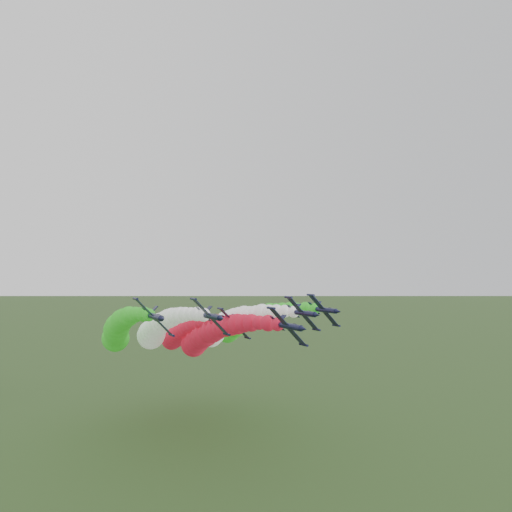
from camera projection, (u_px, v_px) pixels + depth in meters
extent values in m
cylinder|color=black|center=(287.00, 326.00, 93.14)|extent=(1.63, 9.43, 1.63)
cone|color=black|center=(304.00, 329.00, 88.22)|extent=(1.48, 1.89, 1.48)
cone|color=black|center=(274.00, 323.00, 97.69)|extent=(1.48, 0.94, 1.48)
ellipsoid|color=black|center=(295.00, 325.00, 91.43)|extent=(1.05, 1.97, 1.05)
cube|color=black|center=(288.00, 327.00, 92.90)|extent=(7.14, 1.99, 7.26)
cylinder|color=black|center=(271.00, 308.00, 91.39)|extent=(0.65, 2.73, 0.65)
cylinder|color=black|center=(304.00, 345.00, 94.41)|extent=(0.65, 2.73, 0.65)
cube|color=black|center=(281.00, 319.00, 97.10)|extent=(1.82, 1.57, 1.79)
cube|color=black|center=(277.00, 323.00, 96.73)|extent=(2.87, 1.15, 2.91)
sphere|color=red|center=(278.00, 324.00, 96.39)|extent=(2.71, 2.71, 2.71)
sphere|color=red|center=(268.00, 323.00, 99.83)|extent=(3.34, 3.34, 3.34)
sphere|color=red|center=(259.00, 323.00, 103.28)|extent=(3.01, 3.01, 3.01)
sphere|color=red|center=(251.00, 323.00, 106.75)|extent=(3.81, 3.81, 3.81)
sphere|color=red|center=(244.00, 323.00, 110.25)|extent=(4.07, 4.07, 4.07)
sphere|color=red|center=(238.00, 324.00, 113.77)|extent=(4.76, 4.76, 4.76)
sphere|color=red|center=(232.00, 325.00, 117.30)|extent=(5.01, 5.01, 5.01)
sphere|color=red|center=(226.00, 326.00, 120.86)|extent=(5.12, 5.12, 5.12)
sphere|color=red|center=(221.00, 328.00, 124.44)|extent=(4.99, 4.99, 4.99)
sphere|color=red|center=(217.00, 329.00, 128.05)|extent=(5.69, 5.69, 5.69)
sphere|color=red|center=(213.00, 331.00, 131.67)|extent=(6.34, 6.34, 6.34)
sphere|color=red|center=(209.00, 332.00, 135.32)|extent=(5.91, 5.91, 5.91)
sphere|color=red|center=(206.00, 334.00, 138.99)|extent=(7.03, 7.03, 7.03)
sphere|color=red|center=(203.00, 336.00, 142.68)|extent=(7.06, 7.06, 7.06)
sphere|color=red|center=(200.00, 338.00, 146.39)|extent=(6.86, 6.86, 6.86)
sphere|color=red|center=(198.00, 340.00, 150.12)|extent=(7.59, 7.59, 7.59)
sphere|color=red|center=(196.00, 342.00, 153.88)|extent=(7.17, 7.17, 7.17)
sphere|color=red|center=(194.00, 344.00, 157.66)|extent=(8.12, 8.12, 8.12)
cylinder|color=black|center=(210.00, 316.00, 97.82)|extent=(1.63, 9.43, 1.63)
cone|color=black|center=(222.00, 318.00, 92.90)|extent=(1.48, 1.89, 1.48)
cone|color=black|center=(201.00, 314.00, 102.37)|extent=(1.48, 0.94, 1.48)
ellipsoid|color=black|center=(216.00, 315.00, 96.11)|extent=(1.05, 1.97, 1.05)
cube|color=black|center=(210.00, 317.00, 97.58)|extent=(7.14, 1.99, 7.26)
cylinder|color=black|center=(193.00, 299.00, 96.07)|extent=(0.65, 2.73, 0.65)
cylinder|color=black|center=(227.00, 334.00, 99.09)|extent=(0.65, 2.73, 0.65)
cube|color=black|center=(207.00, 310.00, 101.78)|extent=(1.82, 1.57, 1.79)
cube|color=black|center=(203.00, 314.00, 101.41)|extent=(2.87, 1.15, 2.91)
sphere|color=white|center=(204.00, 315.00, 101.07)|extent=(2.79, 2.79, 2.79)
sphere|color=white|center=(197.00, 314.00, 104.51)|extent=(2.99, 2.99, 2.99)
sphere|color=white|center=(191.00, 314.00, 107.96)|extent=(2.88, 2.88, 2.88)
sphere|color=white|center=(185.00, 314.00, 111.43)|extent=(3.26, 3.26, 3.26)
sphere|color=white|center=(180.00, 315.00, 114.93)|extent=(3.74, 3.74, 3.74)
sphere|color=white|center=(176.00, 316.00, 118.45)|extent=(4.02, 4.02, 4.02)
sphere|color=white|center=(172.00, 317.00, 121.98)|extent=(4.65, 4.65, 4.65)
sphere|color=white|center=(168.00, 319.00, 125.54)|extent=(4.94, 4.94, 4.94)
sphere|color=white|center=(165.00, 320.00, 129.12)|extent=(4.97, 4.97, 4.97)
sphere|color=white|center=(163.00, 322.00, 132.73)|extent=(5.17, 5.17, 5.17)
sphere|color=white|center=(160.00, 324.00, 136.35)|extent=(5.90, 5.90, 5.90)
sphere|color=white|center=(158.00, 325.00, 140.00)|extent=(6.26, 6.26, 6.26)
sphere|color=white|center=(156.00, 327.00, 143.67)|extent=(6.42, 6.42, 6.42)
sphere|color=white|center=(154.00, 329.00, 147.36)|extent=(6.95, 6.95, 6.95)
sphere|color=white|center=(153.00, 331.00, 151.07)|extent=(7.74, 7.74, 7.74)
sphere|color=white|center=(152.00, 333.00, 154.80)|extent=(8.51, 8.51, 8.51)
sphere|color=white|center=(151.00, 335.00, 158.56)|extent=(8.69, 8.69, 8.69)
sphere|color=white|center=(150.00, 338.00, 162.34)|extent=(7.50, 7.50, 7.50)
cylinder|color=black|center=(303.00, 313.00, 106.78)|extent=(1.63, 9.43, 1.63)
cone|color=black|center=(317.00, 315.00, 101.86)|extent=(1.48, 1.89, 1.48)
cone|color=black|center=(290.00, 311.00, 111.33)|extent=(1.48, 0.94, 1.48)
ellipsoid|color=black|center=(309.00, 312.00, 105.07)|extent=(1.05, 1.97, 1.05)
cube|color=black|center=(303.00, 314.00, 106.54)|extent=(7.14, 1.99, 7.26)
cylinder|color=black|center=(288.00, 297.00, 105.03)|extent=(0.65, 2.73, 0.65)
cylinder|color=black|center=(316.00, 330.00, 108.05)|extent=(0.65, 2.73, 0.65)
cube|color=black|center=(296.00, 308.00, 110.74)|extent=(1.82, 1.57, 1.79)
cube|color=black|center=(293.00, 311.00, 110.37)|extent=(2.87, 1.15, 2.91)
sphere|color=white|center=(293.00, 312.00, 110.03)|extent=(2.62, 2.62, 2.62)
sphere|color=white|center=(285.00, 311.00, 113.47)|extent=(2.90, 2.90, 2.90)
sphere|color=white|center=(276.00, 311.00, 116.92)|extent=(3.22, 3.22, 3.22)
sphere|color=white|center=(269.00, 312.00, 120.39)|extent=(3.42, 3.42, 3.42)
sphere|color=white|center=(262.00, 312.00, 123.89)|extent=(4.27, 4.27, 4.27)
sphere|color=white|center=(256.00, 313.00, 127.41)|extent=(4.07, 4.07, 4.07)
sphere|color=white|center=(250.00, 315.00, 130.94)|extent=(4.43, 4.43, 4.43)
sphere|color=white|center=(244.00, 316.00, 134.50)|extent=(5.53, 5.53, 5.53)
sphere|color=white|center=(239.00, 317.00, 138.08)|extent=(5.79, 5.79, 5.79)
sphere|color=white|center=(235.00, 319.00, 141.69)|extent=(6.32, 6.32, 6.32)
sphere|color=white|center=(231.00, 321.00, 145.31)|extent=(6.55, 6.55, 6.55)
sphere|color=white|center=(227.00, 323.00, 148.96)|extent=(7.16, 7.16, 7.16)
sphere|color=white|center=(224.00, 324.00, 152.63)|extent=(6.88, 6.88, 6.88)
sphere|color=white|center=(221.00, 326.00, 156.32)|extent=(6.41, 6.41, 6.41)
sphere|color=white|center=(218.00, 328.00, 160.03)|extent=(6.50, 6.50, 6.50)
sphere|color=white|center=(215.00, 330.00, 163.76)|extent=(7.01, 7.01, 7.01)
sphere|color=white|center=(213.00, 332.00, 167.52)|extent=(8.52, 8.52, 8.52)
sphere|color=white|center=(211.00, 334.00, 171.30)|extent=(8.66, 8.66, 8.66)
cylinder|color=black|center=(154.00, 316.00, 95.28)|extent=(1.63, 9.43, 1.63)
cone|color=black|center=(163.00, 319.00, 90.35)|extent=(1.48, 1.89, 1.48)
cone|color=black|center=(147.00, 314.00, 99.83)|extent=(1.48, 0.94, 1.48)
ellipsoid|color=black|center=(159.00, 316.00, 93.57)|extent=(1.05, 1.97, 1.05)
cube|color=black|center=(154.00, 317.00, 95.04)|extent=(7.14, 1.99, 7.26)
cylinder|color=black|center=(136.00, 299.00, 93.52)|extent=(0.65, 2.73, 0.65)
cylinder|color=black|center=(172.00, 335.00, 96.55)|extent=(0.65, 2.73, 0.65)
cube|color=black|center=(153.00, 310.00, 99.23)|extent=(1.82, 1.57, 1.79)
cube|color=black|center=(149.00, 314.00, 98.86)|extent=(2.87, 1.15, 2.91)
sphere|color=green|center=(149.00, 315.00, 98.53)|extent=(2.59, 2.59, 2.59)
sphere|color=green|center=(144.00, 314.00, 101.96)|extent=(3.09, 3.09, 3.09)
sphere|color=green|center=(139.00, 314.00, 105.42)|extent=(2.95, 2.95, 2.95)
sphere|color=green|center=(135.00, 315.00, 108.89)|extent=(3.43, 3.43, 3.43)
sphere|color=green|center=(132.00, 315.00, 112.38)|extent=(3.41, 3.41, 3.41)
sphere|color=green|center=(129.00, 316.00, 115.90)|extent=(4.65, 4.65, 4.65)
sphere|color=green|center=(126.00, 318.00, 119.44)|extent=(4.44, 4.44, 4.44)
sphere|color=green|center=(124.00, 319.00, 123.00)|extent=(5.30, 5.30, 5.30)
sphere|color=green|center=(122.00, 320.00, 126.58)|extent=(5.77, 5.77, 5.77)
sphere|color=green|center=(120.00, 322.00, 130.18)|extent=(5.36, 5.36, 5.36)
sphere|color=green|center=(119.00, 324.00, 133.81)|extent=(5.49, 5.49, 5.49)
sphere|color=green|center=(118.00, 326.00, 137.45)|extent=(6.84, 6.84, 6.84)
sphere|color=green|center=(117.00, 328.00, 141.12)|extent=(5.96, 5.96, 5.96)
sphere|color=green|center=(116.00, 330.00, 144.81)|extent=(7.41, 7.41, 7.41)
sphere|color=green|center=(116.00, 332.00, 148.52)|extent=(7.11, 7.11, 7.11)
sphere|color=green|center=(116.00, 334.00, 152.26)|extent=(6.96, 6.96, 6.96)
sphere|color=green|center=(116.00, 336.00, 156.02)|extent=(7.12, 7.12, 7.12)
sphere|color=green|center=(116.00, 338.00, 159.80)|extent=(8.72, 8.72, 8.72)
cylinder|color=black|center=(324.00, 310.00, 113.64)|extent=(1.63, 9.43, 1.63)
cone|color=black|center=(338.00, 312.00, 108.72)|extent=(1.48, 1.89, 1.48)
cone|color=black|center=(311.00, 308.00, 118.20)|extent=(1.48, 0.94, 1.48)
ellipsoid|color=black|center=(330.00, 309.00, 111.93)|extent=(1.05, 1.97, 1.05)
cube|color=black|center=(324.00, 310.00, 113.40)|extent=(7.14, 1.99, 7.26)
cylinder|color=black|center=(311.00, 295.00, 111.89)|extent=(0.65, 2.73, 0.65)
cylinder|color=black|center=(336.00, 325.00, 114.92)|extent=(0.65, 2.73, 0.65)
cube|color=black|center=(317.00, 305.00, 117.60)|extent=(1.82, 1.57, 1.79)
cube|color=black|center=(314.00, 308.00, 117.23)|extent=(2.87, 1.15, 2.91)
sphere|color=green|center=(314.00, 309.00, 116.90)|extent=(2.61, 2.61, 2.61)
sphere|color=green|center=(305.00, 308.00, 120.33)|extent=(3.09, 3.09, 3.09)
sphere|color=green|center=(297.00, 308.00, 123.78)|extent=(2.81, 2.81, 2.81)
sphere|color=green|center=(289.00, 309.00, 127.26)|extent=(3.49, 3.49, 3.49)
sphere|color=green|center=(282.00, 310.00, 130.75)|extent=(3.73, 3.73, 3.73)
sphere|color=green|center=(276.00, 311.00, 134.27)|extent=(4.04, 4.04, 4.04)
sphere|color=green|center=(270.00, 312.00, 137.81)|extent=(4.93, 4.93, 4.93)
sphere|color=green|center=(264.00, 313.00, 141.37)|extent=(5.07, 5.07, 5.07)
sphere|color=green|center=(259.00, 315.00, 144.95)|extent=(4.73, 4.73, 4.73)
sphere|color=green|center=(254.00, 316.00, 148.55)|extent=(5.32, 5.32, 5.32)
sphere|color=green|center=(250.00, 318.00, 152.17)|extent=(5.95, 5.95, 5.95)
sphere|color=green|center=(246.00, 320.00, 155.82)|extent=(6.90, 6.90, 6.90)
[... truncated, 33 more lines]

